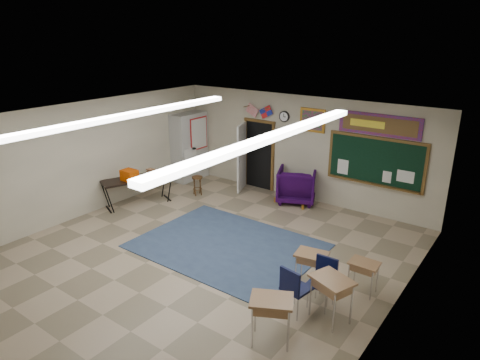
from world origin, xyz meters
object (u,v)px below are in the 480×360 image
Objects in this scene: wooden_stool at (197,185)px; folding_table at (138,190)px; wingback_armchair at (297,185)px; student_desk_front_left at (311,268)px; student_desk_front_right at (363,276)px.

folding_table is at bearing -118.49° from wooden_stool.
student_desk_front_left is at bearing 99.43° from wingback_armchair.
student_desk_front_left is (2.36, -3.68, -0.10)m from wingback_armchair.
student_desk_front_left is 1.12× the size of student_desk_front_right.
student_desk_front_left reaches higher than wooden_stool.
folding_table is (-6.74, 0.42, 0.08)m from student_desk_front_right.
student_desk_front_left is 0.35× the size of folding_table.
folding_table is (-3.50, -2.87, -0.06)m from wingback_armchair.
folding_table is at bearing 176.41° from student_desk_front_right.
wooden_stool is at bearing 144.92° from student_desk_front_left.
student_desk_front_left is 0.97m from student_desk_front_right.
folding_table is at bearing 162.42° from student_desk_front_left.
folding_table reaches higher than wingback_armchair.
student_desk_front_left is 5.92m from folding_table.
student_desk_front_left reaches higher than student_desk_front_right.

